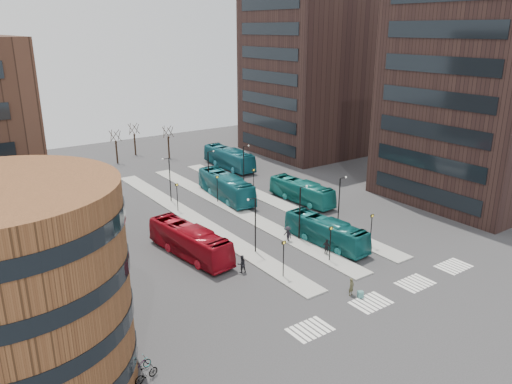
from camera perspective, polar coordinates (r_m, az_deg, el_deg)
ground at (r=44.04m, az=17.85°, el=-13.73°), size 160.00×160.00×0.00m
island_left at (r=62.29m, az=-6.92°, el=-3.15°), size 2.50×45.00×0.15m
island_mid at (r=65.13m, az=-2.28°, el=-2.06°), size 2.50×45.00×0.15m
island_right at (r=68.38m, az=1.93°, el=-1.04°), size 2.50×45.00×0.15m
suitcase at (r=45.84m, az=11.85°, el=-11.39°), size 0.60×0.56×0.61m
red_bus at (r=52.41m, az=-7.58°, el=-5.58°), size 4.12×11.97×3.27m
teal_bus_a at (r=55.17m, az=7.99°, el=-4.52°), size 3.33×10.83×2.97m
teal_bus_b at (r=69.31m, az=-3.47°, el=0.65°), size 4.11×12.67×3.47m
teal_bus_c at (r=68.14m, az=5.23°, el=0.07°), size 3.15×10.83×2.98m
teal_bus_d at (r=84.65m, az=-3.11°, el=3.89°), size 2.86×12.18×3.39m
traveller at (r=45.82m, az=10.85°, el=-10.59°), size 0.66×0.50×1.65m
commuter_a at (r=48.87m, az=-1.65°, el=-8.21°), size 0.97×0.81×1.80m
commuter_b at (r=52.87m, az=8.08°, el=-6.29°), size 0.60×1.09×1.76m
commuter_c at (r=55.55m, az=3.64°, el=-4.84°), size 0.70×1.19×1.83m
bicycle_near at (r=37.42m, az=-13.21°, el=-18.68°), size 1.96×0.97×0.98m
bicycle_mid at (r=36.46m, az=-12.44°, el=-19.61°), size 1.93×0.93×1.12m
bicycle_far at (r=38.94m, az=-14.36°, el=-17.24°), size 1.78×1.13×0.88m
crosswalk_stripes at (r=47.30m, az=15.28°, el=-11.10°), size 22.35×2.40×0.01m
round_building at (r=35.16m, az=-26.66°, el=-10.38°), size 15.16×15.16×14.00m
tower_near at (r=73.72m, az=24.43°, el=10.70°), size 20.12×20.00×30.00m
tower_far at (r=95.53m, az=6.37°, el=13.56°), size 20.12×20.00×30.00m
sign_poles at (r=58.70m, az=1.10°, el=-1.94°), size 12.45×22.12×3.65m
lamp_posts at (r=62.74m, az=-0.84°, el=0.54°), size 14.04×20.24×6.12m
bare_trees at (r=92.69m, az=-13.11°, el=5.37°), size 10.97×8.14×5.90m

